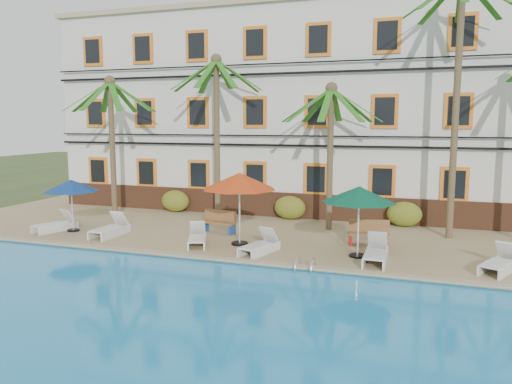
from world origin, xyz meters
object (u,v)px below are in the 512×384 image
at_px(palm_a, 112,126).
at_px(umbrella_blue, 71,186).
at_px(palm_c, 331,134).
at_px(umbrella_red, 239,182).
at_px(lounger_b, 110,228).
at_px(pool_ladder, 305,269).
at_px(lounger_c, 197,238).
at_px(bench_right, 368,232).
at_px(bench_left, 219,221).
at_px(umbrella_green, 359,195).
at_px(lounger_a, 56,224).
at_px(lounger_f, 500,263).
at_px(palm_b, 217,115).
at_px(lounger_d, 260,245).
at_px(lounger_e, 376,253).
at_px(palm_d, 458,74).

distance_m(palm_a, umbrella_blue, 3.80).
xyz_separation_m(palm_c, umbrella_red, (-2.64, -3.74, -1.67)).
bearing_deg(lounger_b, pool_ladder, -12.90).
xyz_separation_m(umbrella_red, lounger_b, (-5.45, -0.29, -2.07)).
relative_size(lounger_c, bench_right, 1.19).
relative_size(bench_left, pool_ladder, 2.09).
bearing_deg(umbrella_red, umbrella_green, -3.76).
relative_size(lounger_a, lounger_f, 1.00).
xyz_separation_m(palm_b, lounger_d, (3.69, -4.88, -4.59)).
height_order(palm_c, pool_ladder, palm_c).
height_order(umbrella_blue, lounger_b, umbrella_blue).
xyz_separation_m(bench_right, pool_ladder, (-1.49, -3.76, -0.47)).
bearing_deg(pool_ladder, palm_a, 154.05).
xyz_separation_m(umbrella_blue, lounger_f, (16.15, -0.50, -1.63)).
distance_m(palm_a, lounger_b, 5.46).
xyz_separation_m(palm_c, lounger_f, (6.08, -4.33, -3.76)).
relative_size(palm_c, lounger_e, 3.15).
bearing_deg(lounger_f, bench_left, 167.76).
distance_m(umbrella_red, pool_ladder, 4.46).
bearing_deg(umbrella_blue, bench_right, 7.68).
height_order(palm_d, lounger_a, palm_d).
relative_size(lounger_e, pool_ladder, 2.63).
relative_size(palm_c, umbrella_red, 2.22).
bearing_deg(umbrella_red, lounger_c, -159.30).
relative_size(umbrella_blue, lounger_c, 1.20).
bearing_deg(palm_c, lounger_a, -159.70).
height_order(palm_c, lounger_b, palm_c).
distance_m(lounger_e, lounger_f, 3.69).
xyz_separation_m(palm_a, umbrella_red, (7.40, -2.84, -1.96)).
bearing_deg(palm_c, bench_right, -49.55).
distance_m(palm_d, umbrella_red, 9.19).
xyz_separation_m(lounger_a, lounger_e, (13.21, -0.48, 0.02)).
xyz_separation_m(lounger_e, lounger_f, (3.69, 0.15, -0.02)).
height_order(lounger_a, bench_right, bench_right).
height_order(palm_c, lounger_d, palm_c).
distance_m(lounger_b, lounger_c, 3.98).
distance_m(lounger_f, bench_left, 10.47).
height_order(palm_c, bench_left, palm_c).
bearing_deg(umbrella_red, lounger_f, -3.89).
bearing_deg(lounger_e, bench_right, 102.58).
relative_size(lounger_b, lounger_f, 1.01).
bearing_deg(umbrella_blue, lounger_f, -1.78).
bearing_deg(lounger_d, palm_c, 71.46).
bearing_deg(lounger_c, lounger_e, -1.63).
height_order(umbrella_green, pool_ladder, umbrella_green).
height_order(palm_d, bench_right, palm_d).
bearing_deg(lounger_b, palm_a, 121.81).
distance_m(palm_b, lounger_c, 6.56).
bearing_deg(palm_b, pool_ladder, -47.85).
bearing_deg(palm_b, palm_a, -166.52).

